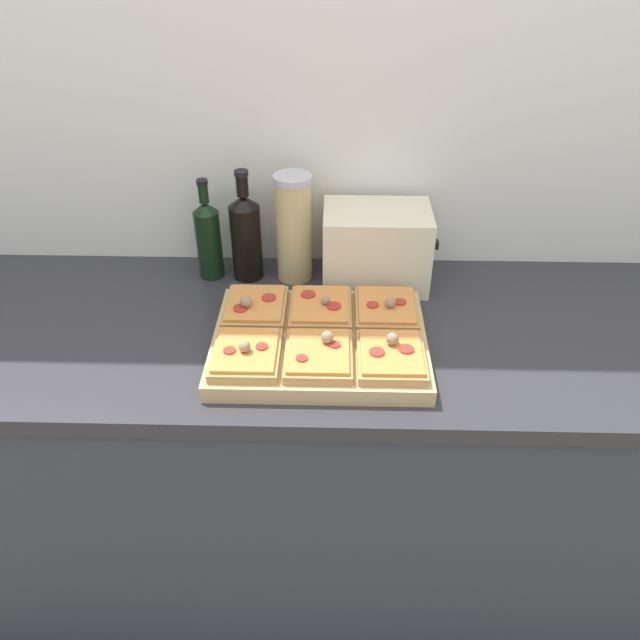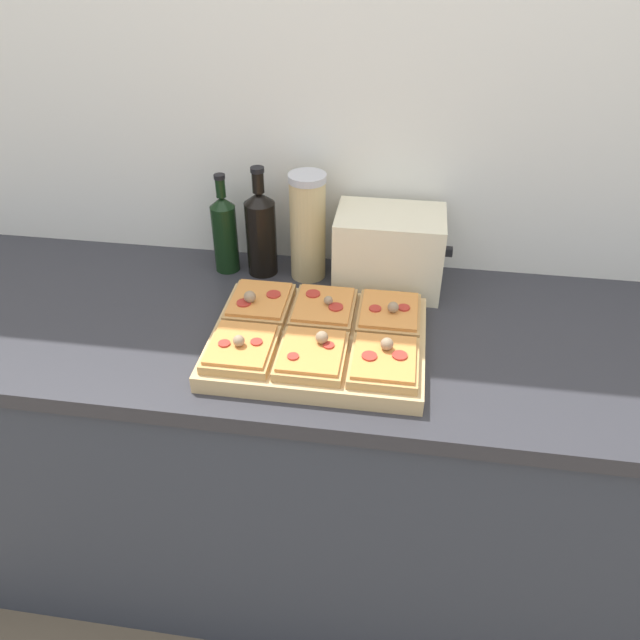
{
  "view_description": "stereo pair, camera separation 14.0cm",
  "coord_description": "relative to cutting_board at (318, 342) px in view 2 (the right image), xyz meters",
  "views": [
    {
      "loc": [
        -0.03,
        -0.88,
        1.78
      ],
      "look_at": [
        -0.06,
        0.26,
        0.97
      ],
      "focal_mm": 35.0,
      "sensor_mm": 36.0,
      "label": 1
    },
    {
      "loc": [
        0.11,
        -0.87,
        1.78
      ],
      "look_at": [
        -0.06,
        0.26,
        0.97
      ],
      "focal_mm": 35.0,
      "sensor_mm": 36.0,
      "label": 2
    }
  ],
  "objects": [
    {
      "name": "wall_back",
      "position": [
        0.06,
        0.44,
        0.32
      ],
      "size": [
        6.0,
        0.06,
        2.5
      ],
      "color": "silver",
      "rests_on": "ground_plane"
    },
    {
      "name": "kitchen_counter",
      "position": [
        0.06,
        0.09,
        -0.47
      ],
      "size": [
        2.63,
        0.67,
        0.91
      ],
      "color": "#333842",
      "rests_on": "ground_plane"
    },
    {
      "name": "cutting_board",
      "position": [
        0.0,
        0.0,
        0.0
      ],
      "size": [
        0.47,
        0.37,
        0.04
      ],
      "primitive_type": "cube",
      "color": "tan",
      "rests_on": "kitchen_counter"
    },
    {
      "name": "pizza_slice_back_left",
      "position": [
        -0.15,
        0.09,
        0.03
      ],
      "size": [
        0.14,
        0.17,
        0.06
      ],
      "color": "tan",
      "rests_on": "cutting_board"
    },
    {
      "name": "pizza_slice_back_center",
      "position": [
        0.0,
        0.09,
        0.03
      ],
      "size": [
        0.14,
        0.17,
        0.05
      ],
      "color": "tan",
      "rests_on": "cutting_board"
    },
    {
      "name": "pizza_slice_back_right",
      "position": [
        0.15,
        0.09,
        0.03
      ],
      "size": [
        0.14,
        0.17,
        0.05
      ],
      "color": "tan",
      "rests_on": "cutting_board"
    },
    {
      "name": "pizza_slice_front_left",
      "position": [
        -0.15,
        -0.09,
        0.03
      ],
      "size": [
        0.14,
        0.17,
        0.05
      ],
      "color": "tan",
      "rests_on": "cutting_board"
    },
    {
      "name": "pizza_slice_front_center",
      "position": [
        0.0,
        -0.09,
        0.03
      ],
      "size": [
        0.14,
        0.17,
        0.06
      ],
      "color": "tan",
      "rests_on": "cutting_board"
    },
    {
      "name": "pizza_slice_front_right",
      "position": [
        0.15,
        -0.09,
        0.03
      ],
      "size": [
        0.14,
        0.17,
        0.06
      ],
      "color": "tan",
      "rests_on": "cutting_board"
    },
    {
      "name": "olive_oil_bottle",
      "position": [
        -0.3,
        0.32,
        0.09
      ],
      "size": [
        0.07,
        0.07,
        0.27
      ],
      "color": "black",
      "rests_on": "kitchen_counter"
    },
    {
      "name": "wine_bottle",
      "position": [
        -0.2,
        0.32,
        0.1
      ],
      "size": [
        0.08,
        0.08,
        0.29
      ],
      "color": "black",
      "rests_on": "kitchen_counter"
    },
    {
      "name": "grain_jar_tall",
      "position": [
        -0.07,
        0.32,
        0.12
      ],
      "size": [
        0.09,
        0.09,
        0.28
      ],
      "color": "tan",
      "rests_on": "kitchen_counter"
    },
    {
      "name": "toaster_oven",
      "position": [
        0.14,
        0.3,
        0.08
      ],
      "size": [
        0.29,
        0.18,
        0.2
      ],
      "color": "beige",
      "rests_on": "kitchen_counter"
    }
  ]
}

